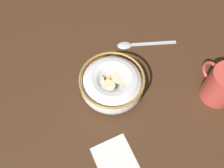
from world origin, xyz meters
The scene contains 4 objects.
ground_plane centered at (0.00, 0.00, -1.00)cm, with size 126.24×126.24×2.00cm, color #472B19.
cereal_bowl centered at (0.00, 0.00, 3.18)cm, with size 15.61×15.61×5.91cm.
spoon centered at (10.05, -12.37, 0.32)cm, with size 8.16×16.36×0.80cm.
coffee_mug centered at (-12.68, -22.48, 4.69)cm, with size 10.85×7.82×9.39cm.
Camera 1 is at (-23.92, 12.12, 50.75)cm, focal length 36.16 mm.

